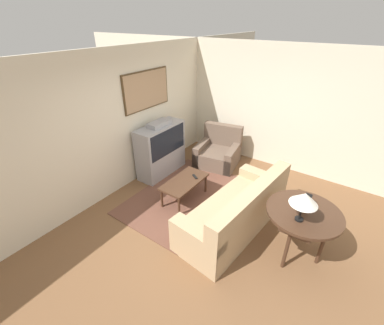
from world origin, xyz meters
The scene contains 12 objects.
ground_plane centered at (0.00, 0.00, 0.00)m, with size 12.00×12.00×0.00m, color brown.
wall_back centered at (0.01, 2.13, 1.36)m, with size 12.00×0.10×2.70m.
wall_right centered at (2.63, 0.00, 1.35)m, with size 0.06×12.00×2.70m.
area_rug centered at (0.36, 0.83, 0.01)m, with size 2.49×1.69×0.01m.
tv centered at (0.78, 1.80, 0.58)m, with size 1.16×0.46×1.23m.
couch centered at (0.14, -0.38, 0.32)m, with size 2.21×1.07×0.92m.
armchair centered at (1.88, 0.98, 0.28)m, with size 1.06×1.08×0.89m.
coffee_table centered at (0.27, 0.78, 0.39)m, with size 0.97×0.50×0.44m.
console_table centered at (0.19, -1.35, 0.72)m, with size 1.02×1.02×0.80m.
table_lamp centered at (-0.03, -1.33, 1.14)m, with size 0.36×0.36×0.43m.
mantel_clock centered at (0.29, -1.33, 0.89)m, with size 0.14×0.10×0.19m.
remote centered at (0.49, 0.69, 0.45)m, with size 0.12×0.16×0.02m.
Camera 1 is at (-2.93, -1.66, 3.12)m, focal length 24.00 mm.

